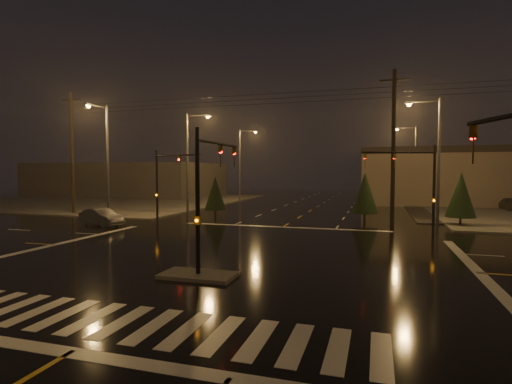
{
  "coord_description": "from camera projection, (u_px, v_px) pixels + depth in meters",
  "views": [
    {
      "loc": [
        6.84,
        -18.49,
        4.26
      ],
      "look_at": [
        -0.17,
        4.58,
        3.0
      ],
      "focal_mm": 28.0,
      "sensor_mm": 36.0,
      "label": 1
    }
  ],
  "objects": [
    {
      "name": "conifer_3",
      "position": [
        215.0,
        193.0,
        36.73
      ],
      "size": [
        1.98,
        1.98,
        3.79
      ],
      "color": "black",
      "rests_on": "ground"
    },
    {
      "name": "sidewalk_nw",
      "position": [
        109.0,
        200.0,
        57.25
      ],
      "size": [
        36.0,
        36.0,
        0.12
      ],
      "primitive_type": "cube",
      "color": "#494641",
      "rests_on": "ground"
    },
    {
      "name": "signal_mast_median",
      "position": [
        207.0,
        183.0,
        16.75
      ],
      "size": [
        0.25,
        4.59,
        6.0
      ],
      "color": "black",
      "rests_on": "ground"
    },
    {
      "name": "conifer_4",
      "position": [
        365.0,
        193.0,
        33.63
      ],
      "size": [
        2.2,
        2.2,
        4.14
      ],
      "color": "black",
      "rests_on": "ground"
    },
    {
      "name": "car_crossing",
      "position": [
        101.0,
        217.0,
        31.18
      ],
      "size": [
        4.31,
        2.6,
        1.34
      ],
      "primitive_type": "imported",
      "rotation": [
        0.0,
        0.0,
        1.26
      ],
      "color": "#505257",
      "rests_on": "ground"
    },
    {
      "name": "streetlight_5",
      "position": [
        105.0,
        154.0,
        34.91
      ],
      "size": [
        0.32,
        2.77,
        10.0
      ],
      "color": "#38383A",
      "rests_on": "ground"
    },
    {
      "name": "streetlight_3",
      "position": [
        435.0,
        152.0,
        31.61
      ],
      "size": [
        2.77,
        0.32,
        10.0
      ],
      "color": "#38383A",
      "rests_on": "ground"
    },
    {
      "name": "car_parked",
      "position": [
        512.0,
        204.0,
        42.88
      ],
      "size": [
        1.83,
        4.29,
        1.44
      ],
      "primitive_type": "imported",
      "rotation": [
        0.0,
        0.0,
        0.03
      ],
      "color": "black",
      "rests_on": "ground"
    },
    {
      "name": "streetlight_1",
      "position": [
        190.0,
        156.0,
        40.02
      ],
      "size": [
        2.77,
        0.32,
        10.0
      ],
      "color": "#38383A",
      "rests_on": "ground"
    },
    {
      "name": "median_island",
      "position": [
        198.0,
        275.0,
        16.05
      ],
      "size": [
        3.0,
        1.6,
        0.15
      ],
      "primitive_type": "cube",
      "color": "#494641",
      "rests_on": "ground"
    },
    {
      "name": "conifer_0",
      "position": [
        461.0,
        195.0,
        30.82
      ],
      "size": [
        2.23,
        2.23,
        4.18
      ],
      "color": "black",
      "rests_on": "ground"
    },
    {
      "name": "signal_mast_nw",
      "position": [
        165.0,
        177.0,
        32.12
      ],
      "size": [
        4.84,
        1.86,
        6.0
      ],
      "color": "black",
      "rests_on": "ground"
    },
    {
      "name": "signal_mast_ne",
      "position": [
        419.0,
        178.0,
        26.6
      ],
      "size": [
        4.84,
        1.86,
        6.0
      ],
      "color": "black",
      "rests_on": "ground"
    },
    {
      "name": "streetlight_2",
      "position": [
        242.0,
        160.0,
        55.31
      ],
      "size": [
        2.77,
        0.32,
        10.0
      ],
      "color": "#38383A",
      "rests_on": "ground"
    },
    {
      "name": "crosswalk",
      "position": [
        122.0,
        322.0,
        11.28
      ],
      "size": [
        15.0,
        2.6,
        0.01
      ],
      "primitive_type": "cube",
      "color": "beige",
      "rests_on": "ground"
    },
    {
      "name": "stop_bar_near",
      "position": [
        70.0,
        352.0,
        9.37
      ],
      "size": [
        16.0,
        0.5,
        0.01
      ],
      "primitive_type": "cube",
      "color": "beige",
      "rests_on": "ground"
    },
    {
      "name": "utility_pole_0",
      "position": [
        72.0,
        152.0,
        39.32
      ],
      "size": [
        2.2,
        0.32,
        12.0
      ],
      "color": "black",
      "rests_on": "ground"
    },
    {
      "name": "commercial_block",
      "position": [
        128.0,
        179.0,
        70.02
      ],
      "size": [
        30.0,
        18.0,
        5.6
      ],
      "primitive_type": "cube",
      "color": "#403A38",
      "rests_on": "ground"
    },
    {
      "name": "utility_pole_1",
      "position": [
        393.0,
        147.0,
        30.61
      ],
      "size": [
        2.2,
        0.32,
        12.0
      ],
      "color": "black",
      "rests_on": "ground"
    },
    {
      "name": "ground",
      "position": [
        233.0,
        257.0,
        19.88
      ],
      "size": [
        140.0,
        140.0,
        0.0
      ],
      "primitive_type": "plane",
      "color": "black",
      "rests_on": "ground"
    },
    {
      "name": "streetlight_4",
      "position": [
        413.0,
        159.0,
        50.72
      ],
      "size": [
        2.77,
        0.32,
        10.0
      ],
      "color": "#38383A",
      "rests_on": "ground"
    },
    {
      "name": "stop_bar_far",
      "position": [
        283.0,
        227.0,
        30.39
      ],
      "size": [
        16.0,
        0.5,
        0.01
      ],
      "primitive_type": "cube",
      "color": "beige",
      "rests_on": "ground"
    }
  ]
}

